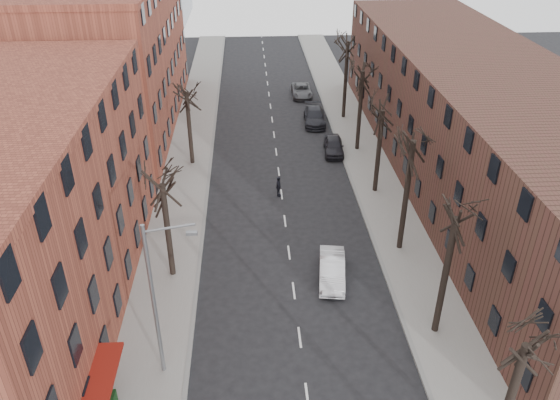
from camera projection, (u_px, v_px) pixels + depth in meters
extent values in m
cube|color=gray|center=(189.00, 158.00, 49.58)|extent=(4.00, 90.00, 0.15)
cube|color=gray|center=(363.00, 154.00, 50.41)|extent=(4.00, 90.00, 0.15)
cube|color=brown|center=(109.00, 56.00, 53.41)|extent=(12.00, 28.00, 14.00)
cube|color=#472821|center=(478.00, 123.00, 44.03)|extent=(12.00, 50.00, 10.00)
cylinder|color=slate|center=(154.00, 305.00, 25.86)|extent=(0.20, 0.20, 9.00)
cylinder|color=slate|center=(168.00, 228.00, 23.74)|extent=(2.39, 0.12, 0.46)
cube|color=slate|center=(192.00, 233.00, 23.94)|extent=(0.50, 0.22, 0.14)
imported|color=silver|center=(332.00, 270.00, 34.29)|extent=(2.12, 4.65, 1.48)
imported|color=black|center=(334.00, 146.00, 50.36)|extent=(2.04, 4.41, 1.46)
imported|color=black|center=(315.00, 116.00, 56.55)|extent=(2.43, 5.39, 1.53)
imported|color=#4F5156|center=(302.00, 91.00, 63.77)|extent=(2.24, 4.81, 1.33)
imported|color=black|center=(278.00, 187.00, 43.36)|extent=(0.46, 1.02, 1.70)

